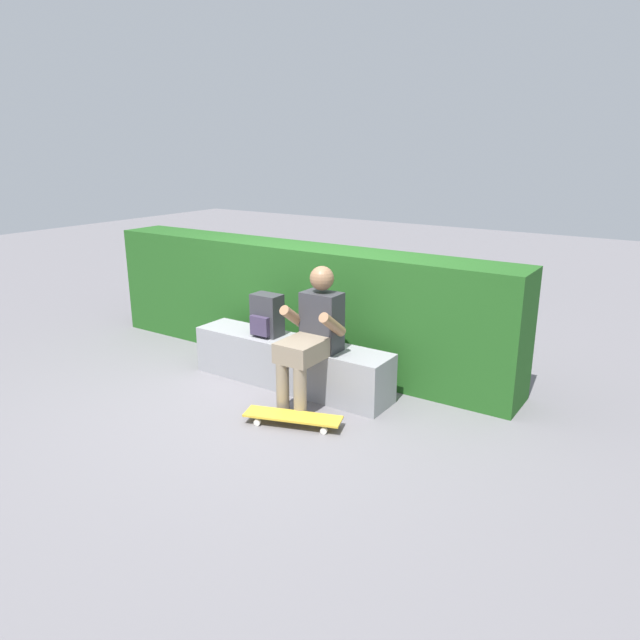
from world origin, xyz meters
name	(u,v)px	position (x,y,z in m)	size (l,w,h in m)	color
ground_plane	(269,397)	(0.00, 0.00, 0.00)	(24.00, 24.00, 0.00)	slate
bench_main	(290,363)	(0.00, 0.33, 0.23)	(2.02, 0.41, 0.45)	gray
person_skater	(312,332)	(0.40, 0.12, 0.65)	(0.49, 0.62, 1.20)	#333338
skateboard_near_person	(293,417)	(0.51, -0.33, 0.07)	(0.82, 0.44, 0.09)	gold
backpack_on_bench	(267,316)	(-0.26, 0.32, 0.65)	(0.28, 0.23, 0.40)	#333338
hedge_row	(297,302)	(-0.40, 1.00, 0.61)	(4.73, 0.54, 1.21)	#20521B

